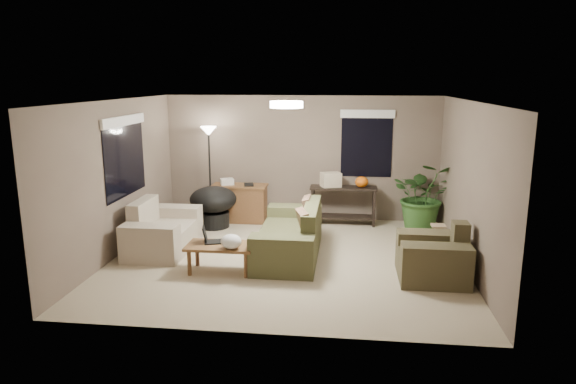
# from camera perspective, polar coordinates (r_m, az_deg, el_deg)

# --- Properties ---
(room_shell) EXTENTS (5.50, 5.50, 5.50)m
(room_shell) POSITION_cam_1_polar(r_m,az_deg,el_deg) (7.96, -0.17, 1.10)
(room_shell) COLOR #C1AE8F
(room_shell) RESTS_ON ground
(main_sofa) EXTENTS (0.95, 2.20, 0.85)m
(main_sofa) POSITION_cam_1_polar(r_m,az_deg,el_deg) (8.37, 0.41, -5.09)
(main_sofa) COLOR #494B2D
(main_sofa) RESTS_ON ground
(throw_pillows) EXTENTS (0.36, 1.38, 0.47)m
(throw_pillows) POSITION_cam_1_polar(r_m,az_deg,el_deg) (8.25, 2.18, -2.79)
(throw_pillows) COLOR #8C7251
(throw_pillows) RESTS_ON main_sofa
(loveseat) EXTENTS (0.90, 1.60, 0.85)m
(loveseat) POSITION_cam_1_polar(r_m,az_deg,el_deg) (8.89, -13.85, -4.38)
(loveseat) COLOR beige
(loveseat) RESTS_ON ground
(armchair) EXTENTS (0.95, 1.00, 0.85)m
(armchair) POSITION_cam_1_polar(r_m,az_deg,el_deg) (7.70, 15.86, -7.13)
(armchair) COLOR #4A432C
(armchair) RESTS_ON ground
(coffee_table) EXTENTS (1.00, 0.55, 0.42)m
(coffee_table) POSITION_cam_1_polar(r_m,az_deg,el_deg) (7.71, -7.52, -6.26)
(coffee_table) COLOR brown
(coffee_table) RESTS_ON ground
(laptop) EXTENTS (0.41, 0.32, 0.24)m
(laptop) POSITION_cam_1_polar(r_m,az_deg,el_deg) (7.81, -8.56, -5.12)
(laptop) COLOR black
(laptop) RESTS_ON coffee_table
(plastic_bag) EXTENTS (0.33, 0.31, 0.21)m
(plastic_bag) POSITION_cam_1_polar(r_m,az_deg,el_deg) (7.47, -6.34, -5.49)
(plastic_bag) COLOR white
(plastic_bag) RESTS_ON coffee_table
(desk) EXTENTS (1.10, 0.50, 0.75)m
(desk) POSITION_cam_1_polar(r_m,az_deg,el_deg) (10.36, -5.38, -1.22)
(desk) COLOR brown
(desk) RESTS_ON ground
(desk_papers) EXTENTS (0.72, 0.32, 0.12)m
(desk_papers) POSITION_cam_1_polar(r_m,az_deg,el_deg) (10.29, -6.29, 1.09)
(desk_papers) COLOR silver
(desk_papers) RESTS_ON desk
(console_table) EXTENTS (1.30, 0.40, 0.75)m
(console_table) POSITION_cam_1_polar(r_m,az_deg,el_deg) (10.17, 6.14, -1.15)
(console_table) COLOR black
(console_table) RESTS_ON ground
(pumpkin) EXTENTS (0.30, 0.30, 0.21)m
(pumpkin) POSITION_cam_1_polar(r_m,az_deg,el_deg) (10.08, 8.19, 1.12)
(pumpkin) COLOR orange
(pumpkin) RESTS_ON console_table
(cardboard_box) EXTENTS (0.44, 0.39, 0.28)m
(cardboard_box) POSITION_cam_1_polar(r_m,az_deg,el_deg) (10.08, 4.78, 1.38)
(cardboard_box) COLOR beige
(cardboard_box) RESTS_ON console_table
(papasan_chair) EXTENTS (1.06, 1.06, 0.80)m
(papasan_chair) POSITION_cam_1_polar(r_m,az_deg,el_deg) (10.00, -8.30, -1.28)
(papasan_chair) COLOR black
(papasan_chair) RESTS_ON ground
(floor_lamp) EXTENTS (0.32, 0.32, 1.91)m
(floor_lamp) POSITION_cam_1_polar(r_m,az_deg,el_deg) (10.23, -8.79, 5.47)
(floor_lamp) COLOR black
(floor_lamp) RESTS_ON ground
(ceiling_fixture) EXTENTS (0.50, 0.50, 0.10)m
(ceiling_fixture) POSITION_cam_1_polar(r_m,az_deg,el_deg) (7.81, -0.17, 9.69)
(ceiling_fixture) COLOR white
(ceiling_fixture) RESTS_ON room_shell
(houseplant) EXTENTS (1.18, 1.31, 1.02)m
(houseplant) POSITION_cam_1_polar(r_m,az_deg,el_deg) (10.11, 14.80, -1.16)
(houseplant) COLOR #2D5923
(houseplant) RESTS_ON ground
(cat_scratching_post) EXTENTS (0.32, 0.32, 0.50)m
(cat_scratching_post) POSITION_cam_1_polar(r_m,az_deg,el_deg) (8.78, 16.26, -5.31)
(cat_scratching_post) COLOR tan
(cat_scratching_post) RESTS_ON ground
(window_left) EXTENTS (0.05, 1.56, 1.33)m
(window_left) POSITION_cam_1_polar(r_m,az_deg,el_deg) (8.90, -17.72, 5.20)
(window_left) COLOR black
(window_left) RESTS_ON room_shell
(window_back) EXTENTS (1.06, 0.05, 1.33)m
(window_back) POSITION_cam_1_polar(r_m,az_deg,el_deg) (10.28, 8.77, 6.56)
(window_back) COLOR black
(window_back) RESTS_ON room_shell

